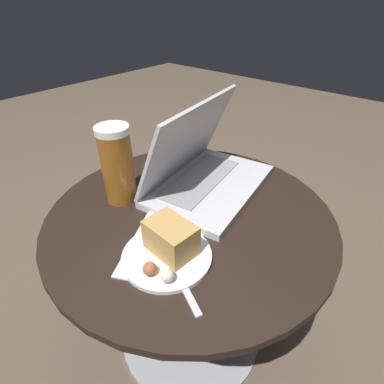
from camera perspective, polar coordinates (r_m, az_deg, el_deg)
name	(u,v)px	position (r m, az deg, el deg)	size (l,w,h in m)	color
ground_plane	(191,332)	(1.06, -0.28, -25.08)	(6.00, 6.00, 0.00)	brown
table	(190,261)	(0.80, -0.35, -13.00)	(0.65, 0.65, 0.49)	#9E9EA3
napkin	(165,245)	(0.61, -5.25, -10.11)	(0.24, 0.21, 0.00)	silver
laptop	(203,170)	(0.75, 2.09, 4.12)	(0.36, 0.27, 0.22)	silver
beer_glass	(117,165)	(0.70, -14.03, 5.05)	(0.07, 0.07, 0.18)	brown
snack_plate	(169,246)	(0.57, -4.45, -10.27)	(0.17, 0.17, 0.07)	white
fork	(173,265)	(0.57, -3.69, -13.74)	(0.10, 0.19, 0.01)	silver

